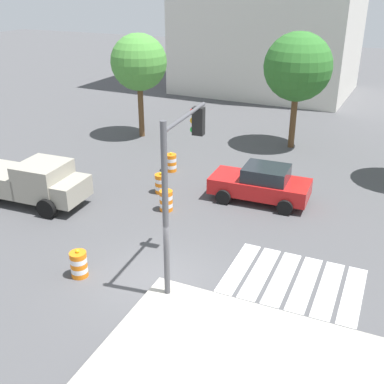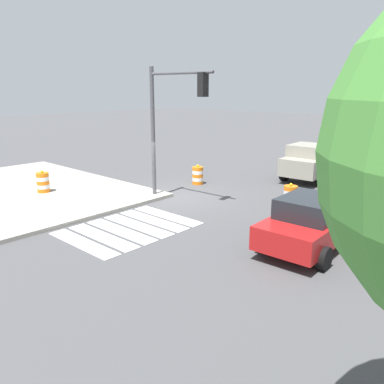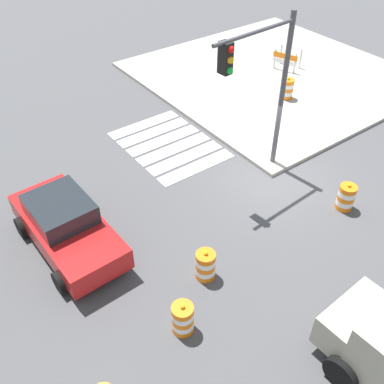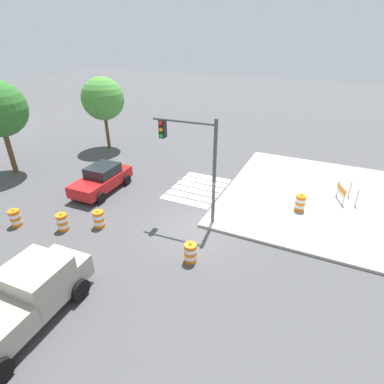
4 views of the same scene
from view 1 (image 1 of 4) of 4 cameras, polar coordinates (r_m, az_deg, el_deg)
ground_plane at (r=15.77m, az=-3.93°, el=-10.70°), size 120.00×120.00×0.00m
crosswalk_stripes at (r=16.09m, az=12.13°, el=-10.43°), size 4.35×3.20×0.02m
sports_car at (r=20.89m, az=8.34°, el=1.02°), size 4.36×2.25×1.63m
pickup_truck at (r=21.55m, az=-18.57°, el=1.15°), size 5.24×2.54×1.92m
traffic_barrel_near_corner at (r=21.62m, az=-3.76°, el=1.03°), size 0.56×0.56×1.02m
traffic_barrel_crosswalk_end at (r=24.03m, az=-2.56°, el=3.56°), size 0.56×0.56×1.02m
traffic_barrel_median_near at (r=16.18m, az=-13.50°, el=-8.47°), size 0.56×0.56×1.02m
traffic_barrel_median_far at (r=19.98m, az=-3.14°, el=-1.03°), size 0.56×0.56×1.02m
traffic_light_pole at (r=14.09m, az=-1.50°, el=3.00°), size 0.53×3.29×5.50m
street_tree_streetside_near at (r=28.73m, az=-6.44°, el=15.26°), size 3.30×3.30×6.14m
street_tree_streetside_far at (r=27.14m, az=12.67°, el=14.49°), size 3.73×3.73×6.46m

